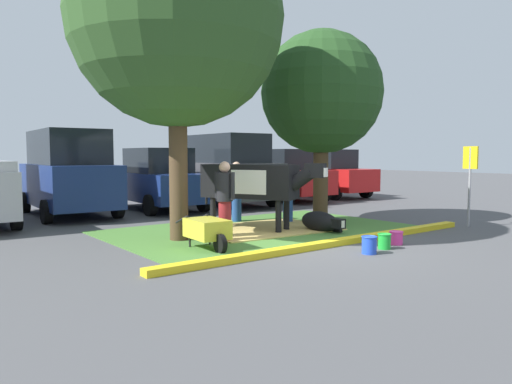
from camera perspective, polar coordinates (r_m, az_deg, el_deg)
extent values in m
plane|color=#4C4C4F|center=(9.69, 6.26, -6.36)|extent=(80.00, 80.00, 0.00)
cube|color=#477A33|center=(11.62, 0.68, -4.48)|extent=(7.11, 4.57, 0.02)
cube|color=yellow|center=(9.85, 9.53, -5.87)|extent=(8.31, 0.24, 0.12)
cube|color=tan|center=(11.65, 0.90, -4.39)|extent=(3.37, 2.63, 0.04)
cylinder|color=#4C3823|center=(10.23, -9.15, 2.71)|extent=(0.39, 0.39, 3.03)
sphere|color=#2D5123|center=(10.59, -9.37, 19.49)|extent=(4.41, 4.41, 4.41)
cylinder|color=#4C3823|center=(13.19, 7.64, 1.59)|extent=(0.40, 0.40, 2.33)
sphere|color=#23471E|center=(13.28, 7.75, 11.59)|extent=(3.27, 3.27, 3.27)
cube|color=black|center=(11.51, -0.80, 1.28)|extent=(1.66, 2.37, 0.80)
cube|color=white|center=(11.45, -0.12, 1.26)|extent=(1.05, 1.13, 0.56)
cylinder|color=black|center=(10.98, 5.43, 1.63)|extent=(0.57, 0.71, 0.58)
cube|color=black|center=(10.87, 7.03, 2.54)|extent=(0.43, 0.51, 0.32)
cube|color=white|center=(10.81, 8.03, 2.31)|extent=(0.23, 0.20, 0.20)
cylinder|color=black|center=(11.45, 3.63, -2.71)|extent=(0.14, 0.14, 0.78)
cylinder|color=black|center=(11.01, 2.67, -2.99)|extent=(0.14, 0.14, 0.78)
cylinder|color=black|center=(12.20, -3.92, -2.27)|extent=(0.14, 0.14, 0.78)
cylinder|color=black|center=(11.78, -5.09, -2.52)|extent=(0.14, 0.14, 0.78)
cylinder|color=black|center=(12.11, -5.89, 0.23)|extent=(0.06, 0.06, 0.70)
ellipsoid|color=black|center=(11.48, 7.49, -3.47)|extent=(0.49, 1.10, 0.48)
cube|color=black|center=(11.06, 9.68, -3.69)|extent=(0.20, 0.28, 0.22)
cube|color=silver|center=(10.98, 10.14, -3.75)|extent=(0.10, 0.06, 0.16)
cylinder|color=black|center=(11.39, 9.37, -4.47)|extent=(0.10, 0.35, 0.10)
cylinder|color=#23478C|center=(13.00, -2.31, -1.74)|extent=(0.26, 0.26, 0.83)
cylinder|color=#9E7F5B|center=(12.94, -2.32, 1.34)|extent=(0.34, 0.34, 0.57)
sphere|color=tan|center=(12.93, -2.32, 3.09)|extent=(0.22, 0.22, 0.22)
cylinder|color=#9E7F5B|center=(13.04, -1.44, 1.49)|extent=(0.09, 0.09, 0.54)
cylinder|color=#9E7F5B|center=(12.85, -3.21, 1.44)|extent=(0.09, 0.09, 0.54)
cylinder|color=#23478C|center=(12.83, 3.79, -1.95)|extent=(0.26, 0.26, 0.77)
cylinder|color=slate|center=(12.77, 3.80, 0.96)|extent=(0.34, 0.34, 0.53)
sphere|color=beige|center=(12.75, 3.81, 2.62)|extent=(0.21, 0.21, 0.21)
cylinder|color=slate|center=(12.72, 4.77, 1.06)|extent=(0.09, 0.09, 0.50)
cylinder|color=slate|center=(12.82, 2.85, 1.10)|extent=(0.09, 0.09, 0.50)
cylinder|color=maroon|center=(10.05, -3.70, -3.50)|extent=(0.26, 0.26, 0.85)
cylinder|color=black|center=(9.97, -3.72, 0.60)|extent=(0.34, 0.34, 0.59)
sphere|color=tan|center=(9.95, -3.73, 2.95)|extent=(0.23, 0.23, 0.23)
cylinder|color=black|center=(10.12, -4.63, 0.82)|extent=(0.09, 0.09, 0.56)
cylinder|color=black|center=(9.82, -2.78, 0.72)|extent=(0.09, 0.09, 0.56)
cube|color=gold|center=(9.31, -5.80, -4.31)|extent=(0.65, 0.93, 0.36)
cylinder|color=black|center=(8.92, -4.24, -6.13)|extent=(0.12, 0.37, 0.36)
cylinder|color=black|center=(9.72, -5.49, -5.61)|extent=(0.04, 0.04, 0.24)
cylinder|color=black|center=(9.52, -7.82, -5.85)|extent=(0.04, 0.04, 0.24)
cylinder|color=black|center=(9.96, -6.47, -3.04)|extent=(0.07, 0.53, 0.23)
cylinder|color=black|center=(9.77, -8.76, -3.22)|extent=(0.07, 0.53, 0.23)
cylinder|color=#99999E|center=(13.20, 23.89, 0.50)|extent=(0.06, 0.06, 1.99)
cube|color=yellow|center=(13.17, 23.99, 3.73)|extent=(0.14, 0.44, 0.56)
cylinder|color=blue|center=(9.11, 13.22, -6.15)|extent=(0.27, 0.27, 0.31)
torus|color=blue|center=(9.09, 13.23, -5.17)|extent=(0.29, 0.29, 0.02)
cylinder|color=green|center=(9.65, 14.91, -5.68)|extent=(0.24, 0.24, 0.29)
torus|color=green|center=(9.62, 14.93, -4.84)|extent=(0.27, 0.27, 0.02)
cylinder|color=#EA3893|center=(10.18, 16.21, -5.25)|extent=(0.26, 0.26, 0.26)
torus|color=#EA3893|center=(10.16, 16.22, -4.53)|extent=(0.28, 0.28, 0.02)
cylinder|color=black|center=(12.95, -26.46, -2.65)|extent=(0.25, 0.65, 0.64)
cube|color=navy|center=(15.40, -21.25, 0.82)|extent=(2.09, 4.67, 1.20)
cube|color=black|center=(15.37, -21.36, 4.92)|extent=(1.80, 3.27, 1.00)
cylinder|color=black|center=(16.71, -25.59, -1.12)|extent=(0.25, 0.65, 0.64)
cylinder|color=black|center=(17.12, -19.32, -0.80)|extent=(0.25, 0.65, 0.64)
cylinder|color=black|center=(13.78, -23.50, -2.14)|extent=(0.25, 0.65, 0.64)
cylinder|color=black|center=(14.28, -16.02, -1.73)|extent=(0.25, 0.65, 0.64)
cube|color=navy|center=(16.21, -11.45, 0.67)|extent=(1.98, 4.47, 0.90)
cube|color=black|center=(16.17, -11.50, 3.68)|extent=(1.67, 2.26, 0.80)
cylinder|color=black|center=(17.24, -16.09, -0.69)|extent=(0.25, 0.65, 0.64)
cylinder|color=black|center=(17.91, -10.64, -0.41)|extent=(0.25, 0.65, 0.64)
cylinder|color=black|center=(14.58, -12.39, -1.53)|extent=(0.25, 0.65, 0.64)
cylinder|color=black|center=(15.36, -6.19, -1.15)|extent=(0.25, 0.65, 0.64)
cube|color=#3D3D42|center=(17.38, -3.47, 1.50)|extent=(2.09, 4.67, 1.20)
cube|color=black|center=(17.36, -3.49, 5.13)|extent=(1.80, 3.27, 1.00)
cylinder|color=black|center=(18.26, -8.47, -0.29)|extent=(0.25, 0.65, 0.64)
cylinder|color=black|center=(19.19, -3.40, -0.02)|extent=(0.25, 0.65, 0.64)
cylinder|color=black|center=(15.66, -3.54, -1.03)|extent=(0.25, 0.65, 0.64)
cylinder|color=black|center=(16.73, 2.01, -0.67)|extent=(0.25, 0.65, 0.64)
cube|color=red|center=(19.23, 3.17, 1.34)|extent=(1.98, 4.47, 0.90)
cube|color=black|center=(19.20, 3.18, 3.87)|extent=(1.67, 2.26, 0.80)
cylinder|color=black|center=(19.88, -1.43, 0.14)|extent=(0.25, 0.65, 0.64)
cylinder|color=black|center=(20.94, 2.67, 0.36)|extent=(0.25, 0.65, 0.64)
cylinder|color=black|center=(17.59, 3.76, -0.43)|extent=(0.25, 0.65, 0.64)
cylinder|color=black|center=(18.77, 8.04, -0.16)|extent=(0.25, 0.65, 0.64)
cube|color=red|center=(21.00, 8.30, 1.56)|extent=(1.98, 4.47, 0.90)
cube|color=black|center=(20.98, 8.33, 3.88)|extent=(1.67, 2.26, 0.80)
cylinder|color=black|center=(21.51, 3.93, 0.46)|extent=(0.25, 0.65, 0.64)
cylinder|color=black|center=(22.68, 7.46, 0.64)|extent=(0.25, 0.65, 0.64)
cylinder|color=black|center=(19.38, 9.27, -0.03)|extent=(0.25, 0.65, 0.64)
cylinder|color=black|center=(20.68, 12.83, 0.20)|extent=(0.25, 0.65, 0.64)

